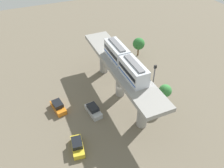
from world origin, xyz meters
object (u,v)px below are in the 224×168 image
tree_near_viaduct (165,91)px  tree_mid_lot (139,44)px  parked_car_orange (58,107)px  train (125,61)px  signal_post (152,86)px  parked_car_yellow (77,146)px  parked_car_silver (93,110)px

tree_near_viaduct → tree_mid_lot: size_ratio=0.99×
parked_car_orange → tree_mid_lot: tree_mid_lot is taller
train → tree_mid_lot: bearing=51.5°
tree_mid_lot → signal_post: (-7.43, -18.37, 2.26)m
tree_near_viaduct → signal_post: signal_post is taller
parked_car_orange → parked_car_yellow: (0.80, -10.17, 0.00)m
tree_near_viaduct → parked_car_yellow: bearing=-170.2°
parked_car_silver → signal_post: size_ratio=0.43×
parked_car_silver → parked_car_yellow: same height
train → parked_car_silver: bearing=-167.8°
tree_near_viaduct → signal_post: 3.67m
parked_car_silver → parked_car_yellow: size_ratio=1.00×
tree_mid_lot → parked_car_silver: bearing=-139.8°
parked_car_silver → signal_post: (10.43, -3.26, 4.91)m
parked_car_orange → tree_near_viaduct: bearing=-29.7°
train → tree_near_viaduct: bearing=-36.9°
train → tree_mid_lot: size_ratio=2.75×
parked_car_silver → tree_mid_lot: (17.86, 15.12, 2.64)m
train → tree_near_viaduct: (6.44, -4.83, -5.58)m
signal_post → tree_near_viaduct: bearing=-1.1°
parked_car_yellow → tree_mid_lot: size_ratio=0.90×
parked_car_yellow → tree_mid_lot: 31.68m
parked_car_yellow → signal_post: 16.62m
parked_car_orange → tree_mid_lot: (23.77, 11.48, 2.64)m
parked_car_yellow → tree_mid_lot: tree_mid_lot is taller
parked_car_orange → tree_near_viaduct: 20.79m
parked_car_silver → tree_near_viaduct: 14.17m
parked_car_silver → tree_mid_lot: bearing=31.9°
tree_near_viaduct → signal_post: bearing=178.9°
parked_car_orange → tree_mid_lot: size_ratio=0.90×
parked_car_yellow → signal_post: (15.54, 3.28, 4.91)m
parked_car_silver → parked_car_orange: bearing=140.1°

